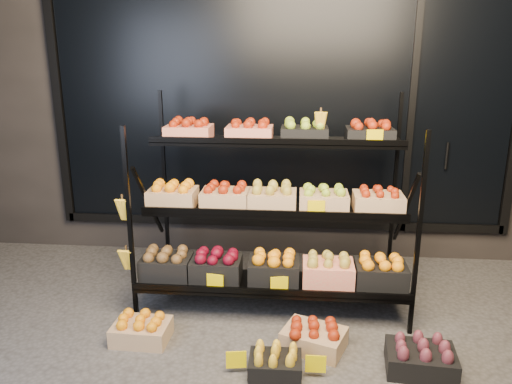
# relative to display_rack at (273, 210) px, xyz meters

# --- Properties ---
(ground) EXTENTS (24.00, 24.00, 0.00)m
(ground) POSITION_rel_display_rack_xyz_m (0.01, -0.60, -0.79)
(ground) COLOR #514F4C
(ground) RESTS_ON ground
(building) EXTENTS (6.00, 2.08, 3.50)m
(building) POSITION_rel_display_rack_xyz_m (0.01, 1.99, 0.96)
(building) COLOR #2D2826
(building) RESTS_ON ground
(display_rack) EXTENTS (2.18, 1.02, 1.66)m
(display_rack) POSITION_rel_display_rack_xyz_m (0.00, 0.00, 0.00)
(display_rack) COLOR black
(display_rack) RESTS_ON ground
(tag_floor_a) EXTENTS (0.13, 0.01, 0.12)m
(tag_floor_a) POSITION_rel_display_rack_xyz_m (-0.17, -1.00, -0.73)
(tag_floor_a) COLOR #E5C500
(tag_floor_a) RESTS_ON ground
(tag_floor_b) EXTENTS (0.13, 0.01, 0.12)m
(tag_floor_b) POSITION_rel_display_rack_xyz_m (0.33, -1.00, -0.73)
(tag_floor_b) COLOR #E5C500
(tag_floor_b) RESTS_ON ground
(floor_crate_left) EXTENTS (0.40, 0.30, 0.20)m
(floor_crate_left) POSITION_rel_display_rack_xyz_m (-0.89, -0.68, -0.69)
(floor_crate_left) COLOR tan
(floor_crate_left) RESTS_ON ground
(floor_crate_midleft) EXTENTS (0.34, 0.25, 0.18)m
(floor_crate_midleft) POSITION_rel_display_rack_xyz_m (0.08, -0.98, -0.70)
(floor_crate_midleft) COLOR black
(floor_crate_midleft) RESTS_ON ground
(floor_crate_midright) EXTENTS (0.49, 0.43, 0.21)m
(floor_crate_midright) POSITION_rel_display_rack_xyz_m (0.33, -0.67, -0.69)
(floor_crate_midright) COLOR tan
(floor_crate_midright) RESTS_ON ground
(floor_crate_right) EXTENTS (0.46, 0.36, 0.21)m
(floor_crate_right) POSITION_rel_display_rack_xyz_m (1.01, -0.87, -0.69)
(floor_crate_right) COLOR black
(floor_crate_right) RESTS_ON ground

